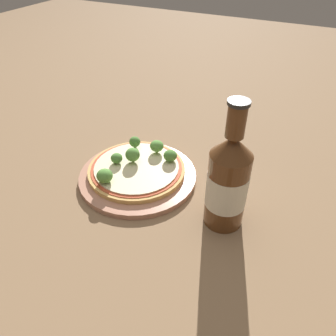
% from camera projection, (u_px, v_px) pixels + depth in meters
% --- Properties ---
extents(ground_plane, '(3.00, 3.00, 0.00)m').
position_uv_depth(ground_plane, '(130.00, 179.00, 0.70)').
color(ground_plane, '#846647').
extents(plate, '(0.25, 0.25, 0.01)m').
position_uv_depth(plate, '(138.00, 176.00, 0.70)').
color(plate, tan).
rests_on(plate, ground_plane).
extents(pizza, '(0.21, 0.21, 0.01)m').
position_uv_depth(pizza, '(137.00, 169.00, 0.70)').
color(pizza, tan).
rests_on(pizza, plate).
extents(broccoli_floret_0, '(0.03, 0.03, 0.02)m').
position_uv_depth(broccoli_floret_0, '(170.00, 156.00, 0.70)').
color(broccoli_floret_0, '#89A866').
rests_on(broccoli_floret_0, pizza).
extents(broccoli_floret_1, '(0.03, 0.03, 0.03)m').
position_uv_depth(broccoli_floret_1, '(157.00, 146.00, 0.73)').
color(broccoli_floret_1, '#89A866').
rests_on(broccoli_floret_1, pizza).
extents(broccoli_floret_2, '(0.03, 0.03, 0.02)m').
position_uv_depth(broccoli_floret_2, '(117.00, 158.00, 0.70)').
color(broccoli_floret_2, '#89A866').
rests_on(broccoli_floret_2, pizza).
extents(broccoli_floret_3, '(0.03, 0.03, 0.03)m').
position_uv_depth(broccoli_floret_3, '(105.00, 176.00, 0.65)').
color(broccoli_floret_3, '#89A866').
rests_on(broccoli_floret_3, pizza).
extents(broccoli_floret_4, '(0.03, 0.03, 0.03)m').
position_uv_depth(broccoli_floret_4, '(135.00, 142.00, 0.74)').
color(broccoli_floret_4, '#89A866').
rests_on(broccoli_floret_4, pizza).
extents(broccoli_floret_5, '(0.03, 0.03, 0.03)m').
position_uv_depth(broccoli_floret_5, '(133.00, 155.00, 0.70)').
color(broccoli_floret_5, '#89A866').
rests_on(broccoli_floret_5, pizza).
extents(beer_bottle, '(0.07, 0.07, 0.24)m').
position_uv_depth(beer_bottle, '(228.00, 182.00, 0.55)').
color(beer_bottle, '#563319').
rests_on(beer_bottle, ground_plane).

